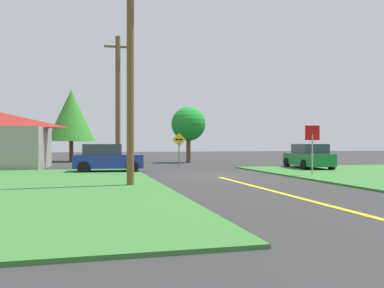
% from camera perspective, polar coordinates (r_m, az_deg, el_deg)
% --- Properties ---
extents(ground_plane, '(120.00, 120.00, 0.00)m').
position_cam_1_polar(ground_plane, '(20.85, 3.03, -4.47)').
color(ground_plane, '#2E2E2E').
extents(lane_stripe_center, '(0.20, 14.00, 0.01)m').
position_cam_1_polar(lane_stripe_center, '(13.46, 13.24, -6.96)').
color(lane_stripe_center, yellow).
rests_on(lane_stripe_center, ground).
extents(stop_sign, '(0.73, 0.18, 2.55)m').
position_cam_1_polar(stop_sign, '(21.17, 16.50, 0.45)').
color(stop_sign, '#9EA0A8').
rests_on(stop_sign, ground).
extents(parked_car_near_building, '(3.96, 2.18, 1.62)m').
position_cam_1_polar(parked_car_near_building, '(23.60, -11.80, -1.99)').
color(parked_car_near_building, navy).
rests_on(parked_car_near_building, ground).
extents(car_on_crossroad, '(2.42, 4.60, 1.62)m').
position_cam_1_polar(car_on_crossroad, '(27.09, 15.99, -1.72)').
color(car_on_crossroad, '#196B33').
rests_on(car_on_crossroad, ground).
extents(utility_pole_near, '(1.80, 0.28, 8.41)m').
position_cam_1_polar(utility_pole_near, '(15.85, -8.63, 9.84)').
color(utility_pole_near, brown).
rests_on(utility_pole_near, ground).
extents(utility_pole_mid, '(1.80, 0.33, 8.83)m').
position_cam_1_polar(utility_pole_mid, '(27.80, -10.34, 5.98)').
color(utility_pole_mid, brown).
rests_on(utility_pole_mid, ground).
extents(direction_sign, '(0.90, 0.15, 2.36)m').
position_cam_1_polar(direction_sign, '(26.90, -1.82, -0.32)').
color(direction_sign, slate).
rests_on(direction_sign, ground).
extents(oak_tree_left, '(4.26, 4.26, 6.57)m').
position_cam_1_polar(oak_tree_left, '(38.80, -16.56, 3.86)').
color(oak_tree_left, brown).
rests_on(oak_tree_left, ground).
extents(pine_tree_center, '(2.96, 2.96, 4.84)m').
position_cam_1_polar(pine_tree_center, '(35.22, -0.51, 2.81)').
color(pine_tree_center, brown).
rests_on(pine_tree_center, ground).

